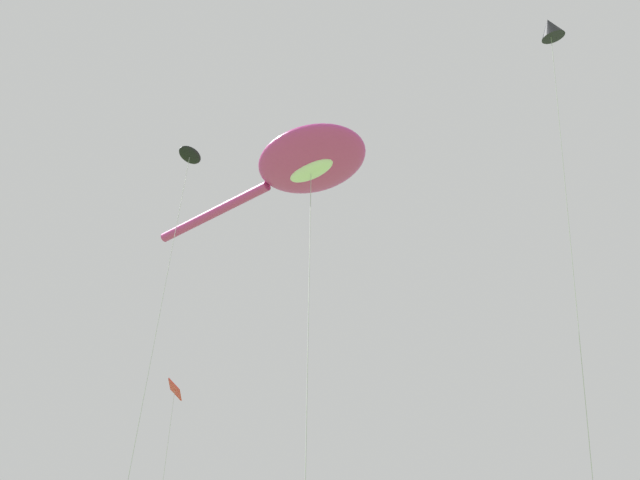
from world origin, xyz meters
name	(u,v)px	position (x,y,z in m)	size (l,w,h in m)	color
big_show_kite	(306,164)	(0.94, 15.25, 18.41)	(6.44, 12.79, 19.01)	#CC3899
small_kite_delta_white	(551,31)	(7.03, 7.63, 21.17)	(1.44, 5.04, 21.78)	black
small_kite_triangle_green	(189,160)	(-3.19, 17.04, 18.41)	(1.94, 4.39, 18.94)	black
small_kite_tiny_distant	(173,404)	(-1.09, 23.27, 11.04)	(0.90, 2.57, 12.08)	red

